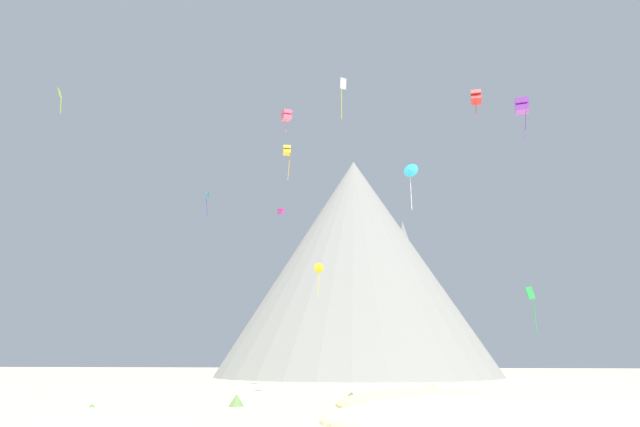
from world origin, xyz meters
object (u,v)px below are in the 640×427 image
at_px(bush_far_left, 237,400).
at_px(kite_teal_high, 208,198).
at_px(rock_massif, 359,271).
at_px(bush_low_patch, 352,398).
at_px(bush_far_right, 91,411).
at_px(kite_green_low, 531,299).
at_px(kite_red_high, 476,97).
at_px(kite_rainbow_high, 286,115).
at_px(kite_violet_high, 522,106).
at_px(kite_white_high, 343,89).
at_px(kite_magenta_high, 281,211).
at_px(kite_yellow_mid, 319,269).
at_px(kite_gold_high, 287,151).
at_px(kite_cyan_mid, 411,171).
at_px(kite_lime_high, 60,96).

xyz_separation_m(bush_far_left, kite_teal_high, (-13.39, 28.26, 26.25)).
bearing_deg(rock_massif, bush_low_patch, -87.45).
distance_m(bush_far_right, kite_teal_high, 47.41).
height_order(kite_green_low, kite_teal_high, kite_teal_high).
distance_m(kite_red_high, kite_teal_high, 40.74).
bearing_deg(rock_massif, kite_rainbow_high, -99.15).
bearing_deg(bush_low_patch, rock_massif, 92.55).
bearing_deg(kite_violet_high, bush_low_patch, 31.15).
xyz_separation_m(rock_massif, kite_white_high, (1.65, -58.87, 14.72)).
bearing_deg(rock_massif, kite_magenta_high, -105.27).
bearing_deg(kite_yellow_mid, bush_far_left, -125.32).
height_order(kite_rainbow_high, kite_gold_high, kite_rainbow_high).
distance_m(bush_far_right, kite_cyan_mid, 39.62).
height_order(kite_lime_high, kite_gold_high, kite_lime_high).
relative_size(bush_far_right, kite_gold_high, 0.46).
relative_size(bush_far_right, rock_massif, 0.02).
bearing_deg(kite_yellow_mid, kite_green_low, -85.40).
distance_m(kite_lime_high, kite_rainbow_high, 34.13).
relative_size(kite_rainbow_high, kite_red_high, 0.93).
xyz_separation_m(kite_lime_high, kite_teal_high, (6.55, 27.66, -3.13)).
xyz_separation_m(bush_far_left, kite_gold_high, (1.36, 13.22, 27.18)).
height_order(kite_yellow_mid, kite_gold_high, kite_gold_high).
bearing_deg(kite_lime_high, kite_teal_high, 15.22).
xyz_separation_m(bush_low_patch, kite_white_high, (-1.56, 13.02, 36.95)).
bearing_deg(kite_green_low, kite_violet_high, -99.44).
bearing_deg(kite_white_high, bush_far_left, -101.63).
bearing_deg(kite_green_low, rock_massif, -64.18).
height_order(bush_far_right, kite_rainbow_high, kite_rainbow_high).
relative_size(kite_yellow_mid, kite_teal_high, 1.42).
bearing_deg(kite_yellow_mid, kite_white_high, -104.89).
relative_size(kite_red_high, kite_teal_high, 1.00).
bearing_deg(kite_rainbow_high, bush_low_patch, -10.42).
bearing_deg(bush_low_patch, kite_gold_high, 131.63).
height_order(kite_white_high, kite_rainbow_high, kite_rainbow_high).
distance_m(kite_lime_high, kite_magenta_high, 40.70).
bearing_deg(kite_white_high, kite_yellow_mid, 119.23).
height_order(kite_red_high, kite_green_low, kite_red_high).
bearing_deg(bush_low_patch, kite_white_high, 96.82).
bearing_deg(kite_red_high, kite_white_high, -152.91).
xyz_separation_m(kite_yellow_mid, kite_violet_high, (25.89, -24.04, 13.94)).
bearing_deg(kite_white_high, kite_gold_high, -134.89).
bearing_deg(kite_cyan_mid, kite_violet_high, 19.59).
relative_size(bush_far_left, kite_yellow_mid, 0.25).
xyz_separation_m(rock_massif, kite_red_high, (19.33, -52.42, 15.58)).
bearing_deg(kite_rainbow_high, kite_lime_high, -69.10).
bearing_deg(bush_low_patch, kite_red_high, 50.36).
bearing_deg(kite_lime_high, kite_rainbow_high, -5.21).
bearing_deg(kite_cyan_mid, kite_yellow_mid, 140.87).
bearing_deg(kite_cyan_mid, kite_teal_high, 171.81).
bearing_deg(kite_rainbow_high, kite_green_low, 13.14).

